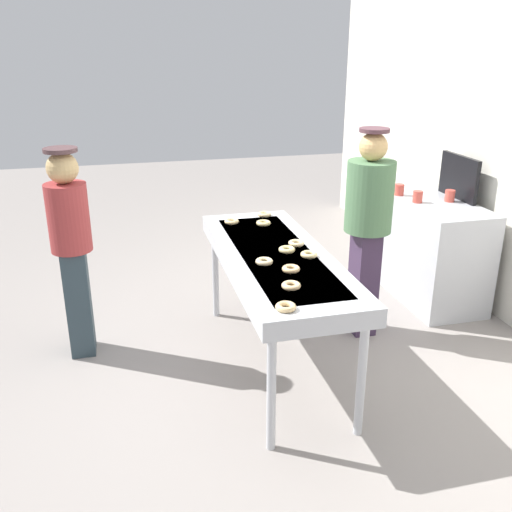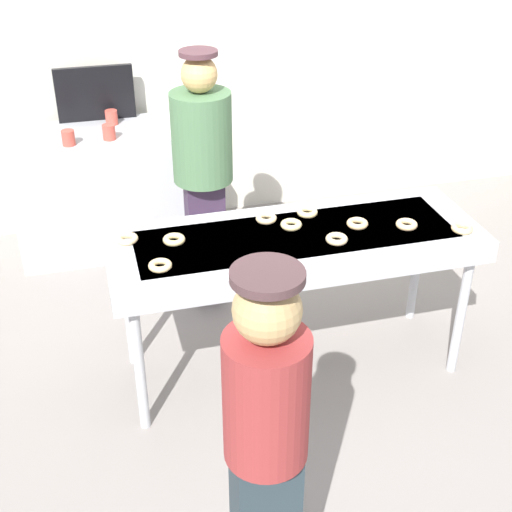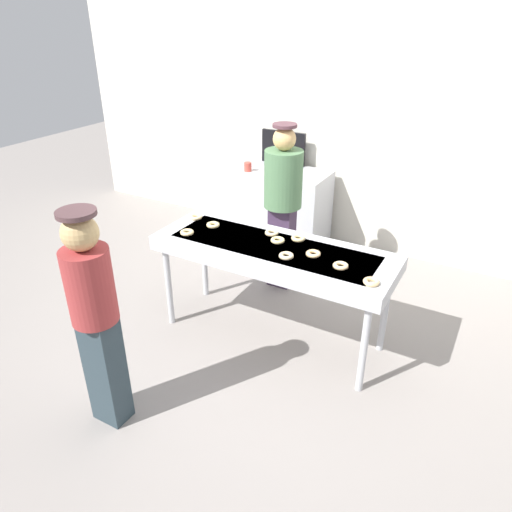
{
  "view_description": "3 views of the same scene",
  "coord_description": "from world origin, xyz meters",
  "px_view_note": "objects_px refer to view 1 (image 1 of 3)",
  "views": [
    {
      "loc": [
        3.61,
        -1.05,
        2.31
      ],
      "look_at": [
        -0.15,
        -0.11,
        0.84
      ],
      "focal_mm": 39.75,
      "sensor_mm": 36.0,
      "label": 1
    },
    {
      "loc": [
        -1.05,
        -3.14,
        2.73
      ],
      "look_at": [
        -0.23,
        -0.02,
        0.81
      ],
      "focal_mm": 49.15,
      "sensor_mm": 36.0,
      "label": 2
    },
    {
      "loc": [
        1.59,
        -3.12,
        2.65
      ],
      "look_at": [
        -0.08,
        -0.14,
        0.85
      ],
      "focal_mm": 33.37,
      "sensor_mm": 36.0,
      "label": 3
    }
  ],
  "objects_px": {
    "plain_donut_1": "(264,261)",
    "customer_waiting": "(72,245)",
    "plain_donut_3": "(287,250)",
    "plain_donut_6": "(232,221)",
    "plain_donut_4": "(292,269)",
    "plain_donut_5": "(309,255)",
    "plain_donut_7": "(263,223)",
    "paper_cup_0": "(399,190)",
    "worker_baker": "(368,219)",
    "paper_cup_2": "(450,196)",
    "paper_cup_1": "(418,197)",
    "plain_donut_2": "(296,243)",
    "plain_donut_8": "(291,286)",
    "prep_counter": "(426,248)",
    "fryer_conveyor": "(276,262)",
    "plain_donut_9": "(264,214)",
    "plain_donut_0": "(286,307)",
    "menu_display": "(459,177)"
  },
  "relations": [
    {
      "from": "paper_cup_0",
      "to": "customer_waiting",
      "type": "bearing_deg",
      "value": -78.94
    },
    {
      "from": "plain_donut_2",
      "to": "worker_baker",
      "type": "distance_m",
      "value": 0.71
    },
    {
      "from": "plain_donut_6",
      "to": "paper_cup_2",
      "type": "height_order",
      "value": "paper_cup_2"
    },
    {
      "from": "customer_waiting",
      "to": "paper_cup_0",
      "type": "xyz_separation_m",
      "value": [
        -0.58,
        2.95,
        0.1
      ]
    },
    {
      "from": "plain_donut_1",
      "to": "menu_display",
      "type": "distance_m",
      "value": 2.42
    },
    {
      "from": "plain_donut_4",
      "to": "plain_donut_8",
      "type": "relative_size",
      "value": 1.0
    },
    {
      "from": "plain_donut_3",
      "to": "plain_donut_7",
      "type": "bearing_deg",
      "value": -179.91
    },
    {
      "from": "prep_counter",
      "to": "paper_cup_2",
      "type": "xyz_separation_m",
      "value": [
        0.09,
        0.12,
        0.52
      ]
    },
    {
      "from": "plain_donut_3",
      "to": "paper_cup_2",
      "type": "distance_m",
      "value": 1.98
    },
    {
      "from": "worker_baker",
      "to": "paper_cup_1",
      "type": "distance_m",
      "value": 0.89
    },
    {
      "from": "plain_donut_3",
      "to": "plain_donut_1",
      "type": "bearing_deg",
      "value": -50.1
    },
    {
      "from": "plain_donut_3",
      "to": "paper_cup_1",
      "type": "relative_size",
      "value": 1.12
    },
    {
      "from": "plain_donut_5",
      "to": "plain_donut_6",
      "type": "relative_size",
      "value": 1.0
    },
    {
      "from": "worker_baker",
      "to": "plain_donut_6",
      "type": "bearing_deg",
      "value": 69.14
    },
    {
      "from": "plain_donut_4",
      "to": "prep_counter",
      "type": "relative_size",
      "value": 0.09
    },
    {
      "from": "plain_donut_2",
      "to": "paper_cup_2",
      "type": "relative_size",
      "value": 1.12
    },
    {
      "from": "plain_donut_3",
      "to": "plain_donut_8",
      "type": "bearing_deg",
      "value": -14.74
    },
    {
      "from": "plain_donut_7",
      "to": "customer_waiting",
      "type": "height_order",
      "value": "customer_waiting"
    },
    {
      "from": "plain_donut_1",
      "to": "plain_donut_5",
      "type": "relative_size",
      "value": 1.0
    },
    {
      "from": "fryer_conveyor",
      "to": "worker_baker",
      "type": "distance_m",
      "value": 0.93
    },
    {
      "from": "plain_donut_7",
      "to": "paper_cup_2",
      "type": "height_order",
      "value": "paper_cup_2"
    },
    {
      "from": "plain_donut_1",
      "to": "plain_donut_8",
      "type": "bearing_deg",
      "value": 7.36
    },
    {
      "from": "plain_donut_4",
      "to": "worker_baker",
      "type": "relative_size",
      "value": 0.07
    },
    {
      "from": "plain_donut_6",
      "to": "customer_waiting",
      "type": "bearing_deg",
      "value": -81.09
    },
    {
      "from": "plain_donut_9",
      "to": "worker_baker",
      "type": "height_order",
      "value": "worker_baker"
    },
    {
      "from": "plain_donut_3",
      "to": "paper_cup_0",
      "type": "bearing_deg",
      "value": 128.03
    },
    {
      "from": "paper_cup_0",
      "to": "plain_donut_7",
      "type": "bearing_deg",
      "value": -71.49
    },
    {
      "from": "plain_donut_4",
      "to": "customer_waiting",
      "type": "height_order",
      "value": "customer_waiting"
    },
    {
      "from": "plain_donut_6",
      "to": "plain_donut_9",
      "type": "xyz_separation_m",
      "value": [
        -0.13,
        0.31,
        0.0
      ]
    },
    {
      "from": "plain_donut_7",
      "to": "menu_display",
      "type": "xyz_separation_m",
      "value": [
        -0.26,
        1.93,
        0.22
      ]
    },
    {
      "from": "plain_donut_7",
      "to": "paper_cup_1",
      "type": "distance_m",
      "value": 1.51
    },
    {
      "from": "plain_donut_7",
      "to": "paper_cup_0",
      "type": "xyz_separation_m",
      "value": [
        -0.49,
        1.46,
        0.07
      ]
    },
    {
      "from": "plain_donut_8",
      "to": "worker_baker",
      "type": "distance_m",
      "value": 1.33
    },
    {
      "from": "plain_donut_2",
      "to": "plain_donut_6",
      "type": "xyz_separation_m",
      "value": [
        -0.64,
        -0.35,
        0.0
      ]
    },
    {
      "from": "plain_donut_8",
      "to": "paper_cup_1",
      "type": "distance_m",
      "value": 2.22
    },
    {
      "from": "fryer_conveyor",
      "to": "plain_donut_9",
      "type": "bearing_deg",
      "value": 170.33
    },
    {
      "from": "plain_donut_4",
      "to": "plain_donut_3",
      "type": "bearing_deg",
      "value": 167.78
    },
    {
      "from": "plain_donut_3",
      "to": "plain_donut_6",
      "type": "height_order",
      "value": "same"
    },
    {
      "from": "plain_donut_0",
      "to": "menu_display",
      "type": "relative_size",
      "value": 0.21
    },
    {
      "from": "paper_cup_1",
      "to": "plain_donut_2",
      "type": "bearing_deg",
      "value": -61.74
    },
    {
      "from": "fryer_conveyor",
      "to": "plain_donut_5",
      "type": "height_order",
      "value": "plain_donut_5"
    },
    {
      "from": "plain_donut_9",
      "to": "plain_donut_3",
      "type": "bearing_deg",
      "value": -4.54
    },
    {
      "from": "prep_counter",
      "to": "worker_baker",
      "type": "bearing_deg",
      "value": -57.62
    },
    {
      "from": "plain_donut_2",
      "to": "plain_donut_8",
      "type": "relative_size",
      "value": 1.0
    },
    {
      "from": "worker_baker",
      "to": "prep_counter",
      "type": "relative_size",
      "value": 1.27
    },
    {
      "from": "plain_donut_3",
      "to": "paper_cup_1",
      "type": "distance_m",
      "value": 1.73
    },
    {
      "from": "plain_donut_1",
      "to": "plain_donut_8",
      "type": "height_order",
      "value": "same"
    },
    {
      "from": "worker_baker",
      "to": "paper_cup_2",
      "type": "bearing_deg",
      "value": -63.5
    },
    {
      "from": "plain_donut_4",
      "to": "plain_donut_5",
      "type": "bearing_deg",
      "value": 138.63
    },
    {
      "from": "plain_donut_1",
      "to": "customer_waiting",
      "type": "relative_size",
      "value": 0.07
    }
  ]
}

